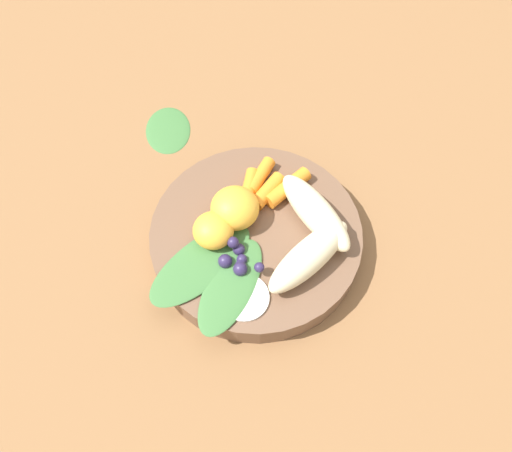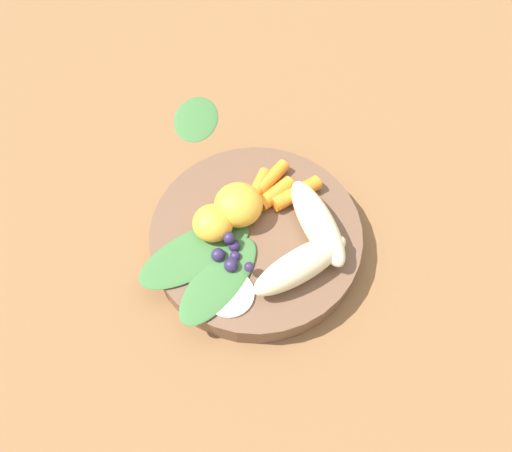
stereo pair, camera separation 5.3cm
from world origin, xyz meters
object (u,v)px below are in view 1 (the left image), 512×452
orange_segment_near (213,230)px  kale_leaf_stray (168,129)px  bowl (256,238)px  banana_peeled_left (315,212)px  banana_peeled_right (309,256)px

orange_segment_near → kale_leaf_stray: orange_segment_near is taller
bowl → orange_segment_near: size_ratio=5.31×
bowl → orange_segment_near: 0.06m
bowl → banana_peeled_left: (-0.06, 0.03, 0.03)m
banana_peeled_left → orange_segment_near: bearing=68.0°
bowl → banana_peeled_left: banana_peeled_left is taller
banana_peeled_left → orange_segment_near: (0.10, -0.05, -0.00)m
banana_peeled_right → orange_segment_near: 0.10m
bowl → kale_leaf_stray: 0.20m
bowl → banana_peeled_left: size_ratio=2.08×
banana_peeled_right → bowl: bearing=99.9°
orange_segment_near → kale_leaf_stray: 0.20m
banana_peeled_right → kale_leaf_stray: (0.02, -0.27, -0.05)m
orange_segment_near → banana_peeled_right: bearing=127.0°
bowl → orange_segment_near: bearing=-24.4°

